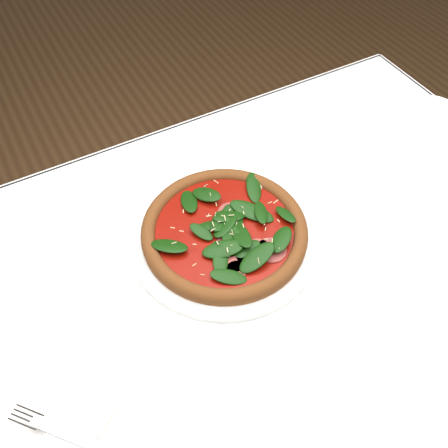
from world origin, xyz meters
TOP-DOWN VIEW (x-y plane):
  - ground at (0.00, 0.00)m, footprint 6.00×6.00m
  - dining_table at (0.00, 0.00)m, footprint 1.21×0.81m
  - plate at (-0.03, 0.08)m, footprint 0.34×0.34m
  - pizza at (-0.03, 0.08)m, footprint 0.34×0.34m
  - napkin at (-0.38, -0.13)m, footprint 0.15×0.13m
  - fork at (-0.40, -0.11)m, footprint 0.11×0.13m
  - saucer_far at (0.54, 0.15)m, footprint 0.14×0.14m

SIDE VIEW (x-z plane):
  - ground at x=0.00m, z-range 0.00..0.00m
  - dining_table at x=0.00m, z-range 0.27..1.02m
  - napkin at x=-0.38m, z-range 0.75..0.76m
  - saucer_far at x=0.54m, z-range 0.75..0.76m
  - plate at x=-0.03m, z-range 0.75..0.76m
  - fork at x=-0.40m, z-range 0.76..0.77m
  - pizza at x=-0.03m, z-range 0.76..0.80m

